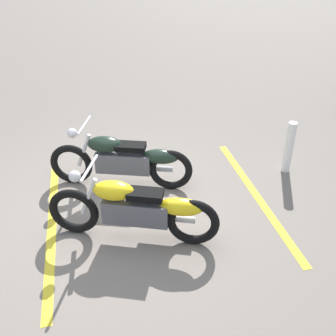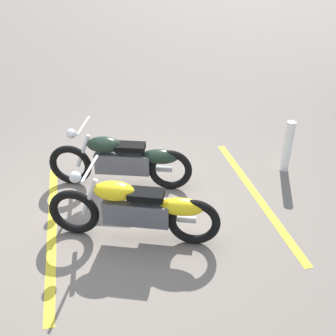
{
  "view_description": "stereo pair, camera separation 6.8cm",
  "coord_description": "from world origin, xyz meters",
  "views": [
    {
      "loc": [
        0.27,
        -4.75,
        3.53
      ],
      "look_at": [
        0.81,
        0.0,
        0.65
      ],
      "focal_mm": 43.08,
      "sensor_mm": 36.0,
      "label": 1
    },
    {
      "loc": [
        0.2,
        -4.74,
        3.53
      ],
      "look_at": [
        0.81,
        0.0,
        0.65
      ],
      "focal_mm": 43.08,
      "sensor_mm": 36.0,
      "label": 2
    }
  ],
  "objects": [
    {
      "name": "ground_plane",
      "position": [
        0.0,
        0.0,
        0.0
      ],
      "size": [
        60.0,
        60.0,
        0.0
      ],
      "primitive_type": "plane",
      "color": "slate"
    },
    {
      "name": "motorcycle_dark_foreground",
      "position": [
        0.2,
        0.62,
        0.46
      ],
      "size": [
        2.2,
        0.73,
        1.04
      ],
      "rotation": [
        0.0,
        0.0,
        2.92
      ],
      "color": "black",
      "rests_on": "ground"
    },
    {
      "name": "parking_stripe_near",
      "position": [
        -0.82,
        -0.34,
        0.0
      ],
      "size": [
        0.42,
        3.2,
        0.01
      ],
      "primitive_type": "cube",
      "rotation": [
        0.0,
        0.0,
        1.67
      ],
      "color": "yellow",
      "rests_on": "ground"
    },
    {
      "name": "bollard_post",
      "position": [
        2.88,
        0.77,
        0.44
      ],
      "size": [
        0.14,
        0.14,
        0.88
      ],
      "primitive_type": "cylinder",
      "color": "white",
      "rests_on": "ground"
    },
    {
      "name": "parking_stripe_mid",
      "position": [
        2.18,
        0.13,
        0.0
      ],
      "size": [
        0.42,
        3.2,
        0.01
      ],
      "primitive_type": "cube",
      "rotation": [
        0.0,
        0.0,
        1.67
      ],
      "color": "yellow",
      "rests_on": "ground"
    },
    {
      "name": "motorcycle_bright_foreground",
      "position": [
        0.34,
        -0.64,
        0.46
      ],
      "size": [
        2.18,
        0.78,
        1.04
      ],
      "rotation": [
        0.0,
        0.0,
        2.88
      ],
      "color": "black",
      "rests_on": "ground"
    }
  ]
}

